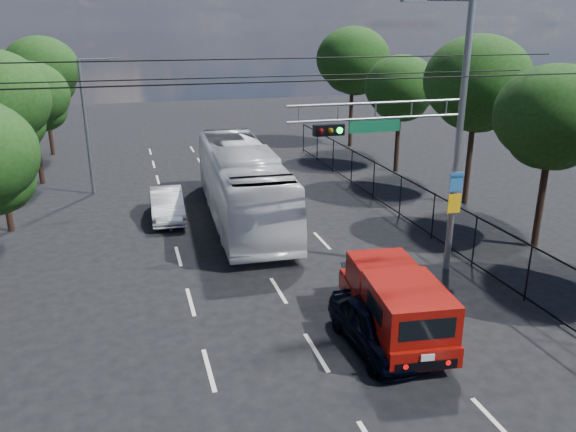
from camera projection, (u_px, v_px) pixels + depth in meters
name	position (u px, v px, depth m)	size (l,w,h in m)	color
lane_markings	(243.00, 232.00, 24.70)	(6.12, 38.00, 0.01)	beige
signal_mast	(428.00, 131.00, 18.94)	(6.43, 0.39, 9.50)	slate
streetlight_left	(89.00, 121.00, 29.03)	(2.09, 0.22, 7.08)	slate
utility_wires	(270.00, 72.00, 17.67)	(22.00, 5.04, 0.74)	black
fence_right	(420.00, 207.00, 24.71)	(0.06, 34.03, 2.00)	black
tree_right_b	(552.00, 123.00, 21.51)	(4.50, 4.50, 7.31)	black
tree_right_c	(477.00, 89.00, 26.90)	(5.10, 5.10, 8.29)	black
tree_right_d	(401.00, 92.00, 33.44)	(4.32, 4.32, 7.02)	black
tree_right_e	(353.00, 64.00, 40.41)	(5.28, 5.28, 8.58)	black
tree_left_d	(31.00, 100.00, 30.72)	(4.20, 4.20, 6.83)	black
tree_left_e	(43.00, 74.00, 37.67)	(4.92, 4.92, 7.99)	black
red_pickup	(395.00, 301.00, 16.22)	(2.54, 5.52, 1.99)	black
navy_hatchback	(375.00, 326.00, 15.67)	(1.56, 3.88, 1.32)	black
white_bus	(242.00, 183.00, 25.87)	(2.88, 12.31, 3.43)	silver
white_van	(167.00, 204.00, 26.18)	(1.46, 4.19, 1.38)	silver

